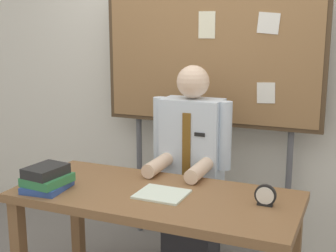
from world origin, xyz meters
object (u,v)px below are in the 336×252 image
object	(u,v)px
person	(191,177)
open_notebook	(162,194)
bulletin_board	(210,61)
book_stack	(47,179)
desk	(156,209)
desk_clock	(265,196)

from	to	relation	value
person	open_notebook	size ratio (longest dim) A/B	5.26
bulletin_board	book_stack	bearing A→B (deg)	-117.33
desk	open_notebook	xyz separation A→B (m)	(0.05, -0.02, 0.10)
book_stack	open_notebook	world-z (taller)	book_stack
person	open_notebook	distance (m)	0.62
desk_clock	book_stack	bearing A→B (deg)	-168.22
desk	open_notebook	distance (m)	0.12
bulletin_board	book_stack	world-z (taller)	bulletin_board
bulletin_board	book_stack	xyz separation A→B (m)	(-0.59, -1.15, -0.61)
person	desk_clock	bearing A→B (deg)	-41.51
desk	open_notebook	size ratio (longest dim) A/B	5.92
person	desk_clock	distance (m)	0.82
bulletin_board	desk_clock	size ratio (longest dim) A/B	17.00
person	bulletin_board	xyz separation A→B (m)	(0.00, 0.36, 0.76)
open_notebook	desk	bearing A→B (deg)	157.26
desk	book_stack	world-z (taller)	book_stack
desk_clock	desk	bearing A→B (deg)	-175.04
open_notebook	desk_clock	size ratio (longest dim) A/B	2.37
person	desk	bearing A→B (deg)	-90.00
bulletin_board	desk_clock	xyz separation A→B (m)	(0.61, -0.90, -0.62)
book_stack	desk_clock	world-z (taller)	book_stack
desk	desk_clock	world-z (taller)	desk_clock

